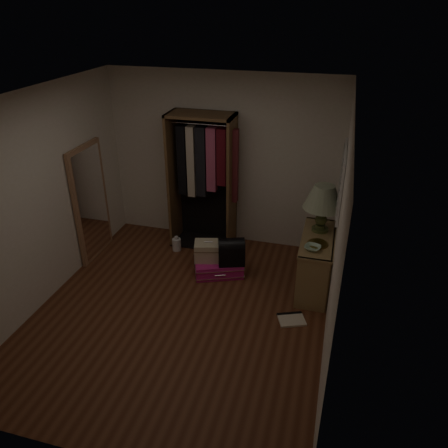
{
  "coord_description": "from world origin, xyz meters",
  "views": [
    {
      "loc": [
        1.65,
        -4.0,
        3.48
      ],
      "look_at": [
        0.3,
        0.95,
        0.8
      ],
      "focal_mm": 35.0,
      "sensor_mm": 36.0,
      "label": 1
    }
  ],
  "objects": [
    {
      "name": "ground",
      "position": [
        0.0,
        0.0,
        0.0
      ],
      "size": [
        4.0,
        4.0,
        0.0
      ],
      "primitive_type": "plane",
      "color": "#562B18",
      "rests_on": "ground"
    },
    {
      "name": "room_walls",
      "position": [
        0.08,
        0.04,
        1.5
      ],
      "size": [
        3.52,
        4.02,
        2.6
      ],
      "color": "silver",
      "rests_on": "ground"
    },
    {
      "name": "console_bookshelf",
      "position": [
        1.54,
        1.04,
        0.4
      ],
      "size": [
        0.42,
        1.12,
        0.75
      ],
      "color": "#967548",
      "rests_on": "ground"
    },
    {
      "name": "open_wardrobe",
      "position": [
        -0.22,
        1.77,
        1.2
      ],
      "size": [
        1.02,
        0.5,
        2.05
      ],
      "color": "brown",
      "rests_on": "ground"
    },
    {
      "name": "floor_mirror",
      "position": [
        -1.7,
        1.0,
        0.85
      ],
      "size": [
        0.06,
        0.8,
        1.7
      ],
      "color": "#A2704E",
      "rests_on": "ground"
    },
    {
      "name": "pink_suitcase",
      "position": [
        0.21,
        0.98,
        0.1
      ],
      "size": [
        0.81,
        0.71,
        0.21
      ],
      "rotation": [
        0.0,
        0.0,
        0.38
      ],
      "color": "#C31774",
      "rests_on": "ground"
    },
    {
      "name": "train_case",
      "position": [
        0.08,
        0.96,
        0.34
      ],
      "size": [
        0.45,
        0.37,
        0.29
      ],
      "rotation": [
        0.0,
        0.0,
        0.26
      ],
      "color": "beige",
      "rests_on": "pink_suitcase"
    },
    {
      "name": "black_bag",
      "position": [
        0.41,
        0.94,
        0.41
      ],
      "size": [
        0.41,
        0.34,
        0.39
      ],
      "rotation": [
        0.0,
        0.0,
        0.33
      ],
      "color": "black",
      "rests_on": "pink_suitcase"
    },
    {
      "name": "table_lamp",
      "position": [
        1.54,
        1.2,
        1.21
      ],
      "size": [
        0.64,
        0.64,
        0.63
      ],
      "rotation": [
        0.0,
        0.0,
        0.31
      ],
      "color": "#435026",
      "rests_on": "console_bookshelf"
    },
    {
      "name": "brass_tray",
      "position": [
        1.54,
        0.82,
        0.76
      ],
      "size": [
        0.3,
        0.3,
        0.01
      ],
      "rotation": [
        0.0,
        0.0,
        -0.17
      ],
      "color": "olive",
      "rests_on": "console_bookshelf"
    },
    {
      "name": "ceramic_bowl",
      "position": [
        1.49,
        0.68,
        0.77
      ],
      "size": [
        0.24,
        0.24,
        0.05
      ],
      "primitive_type": "imported",
      "rotation": [
        0.0,
        0.0,
        -0.23
      ],
      "color": "#AACCB2",
      "rests_on": "console_bookshelf"
    },
    {
      "name": "white_jug",
      "position": [
        -0.58,
        1.4,
        0.1
      ],
      "size": [
        0.15,
        0.15,
        0.24
      ],
      "rotation": [
        0.0,
        0.0,
        -0.15
      ],
      "color": "white",
      "rests_on": "ground"
    },
    {
      "name": "floor_book",
      "position": [
        1.34,
        0.22,
        0.01
      ],
      "size": [
        0.38,
        0.35,
        0.03
      ],
      "rotation": [
        0.0,
        0.0,
        0.39
      ],
      "color": "beige",
      "rests_on": "ground"
    }
  ]
}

